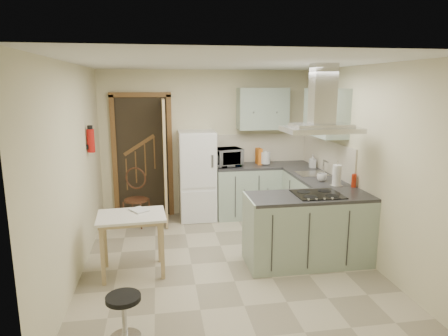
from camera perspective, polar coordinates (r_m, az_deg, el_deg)
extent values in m
plane|color=tan|center=(5.32, 0.41, -13.24)|extent=(4.20, 4.20, 0.00)
plane|color=silver|center=(4.82, 0.45, 14.76)|extent=(4.20, 4.20, 0.00)
plane|color=beige|center=(6.97, -2.52, 3.54)|extent=(3.60, 0.00, 3.60)
plane|color=beige|center=(4.95, -20.57, -0.63)|extent=(0.00, 4.20, 4.20)
plane|color=beige|center=(5.51, 19.19, 0.68)|extent=(0.00, 4.20, 4.20)
cube|color=brown|center=(6.93, -11.55, 1.58)|extent=(1.10, 0.12, 2.10)
cube|color=white|center=(6.75, -3.86, -1.08)|extent=(0.60, 0.60, 1.50)
cube|color=#9EB2A0|center=(6.95, 3.26, -3.23)|extent=(1.08, 0.60, 0.90)
cube|color=#9EB2A0|center=(6.57, 11.75, -4.37)|extent=(0.60, 1.95, 0.90)
cube|color=beige|center=(7.15, 5.17, 2.90)|extent=(1.68, 0.02, 0.50)
cube|color=#9EB2A0|center=(6.91, 5.54, 8.43)|extent=(0.85, 0.35, 0.70)
cube|color=#9EB2A0|center=(6.12, 14.33, 7.69)|extent=(0.35, 0.90, 0.70)
cube|color=#9EB2A0|center=(5.25, 11.99, -8.55)|extent=(1.55, 0.65, 0.90)
cube|color=black|center=(5.14, 13.24, -3.68)|extent=(0.58, 0.50, 0.01)
cube|color=silver|center=(4.99, 13.68, 5.37)|extent=(0.90, 0.55, 0.10)
cube|color=silver|center=(6.30, 12.49, -0.82)|extent=(0.45, 0.40, 0.01)
cylinder|color=#B2140F|center=(5.77, -18.50, 3.72)|extent=(0.10, 0.10, 0.32)
cube|color=tan|center=(5.01, -12.91, -10.54)|extent=(0.83, 0.64, 0.74)
cube|color=#4C2F19|center=(6.62, -12.44, -4.48)|extent=(0.50, 0.50, 0.85)
cylinder|color=black|center=(3.92, -14.06, -19.93)|extent=(0.39, 0.39, 0.42)
imported|color=black|center=(6.72, 0.12, 1.53)|extent=(0.61, 0.47, 0.30)
cylinder|color=silver|center=(6.89, 5.95, 1.46)|extent=(0.21, 0.21, 0.24)
cube|color=orange|center=(6.93, 5.00, 1.69)|extent=(0.09, 0.19, 0.28)
imported|color=#A7A5B1|center=(6.78, 12.54, 0.96)|extent=(0.11, 0.11, 0.22)
cylinder|color=white|center=(5.62, 15.82, -1.00)|extent=(0.15, 0.15, 0.30)
imported|color=beige|center=(5.86, 13.81, -1.32)|extent=(0.17, 0.17, 0.11)
cylinder|color=red|center=(5.63, 18.06, -1.73)|extent=(0.07, 0.07, 0.18)
imported|color=#9F354C|center=(4.96, -12.94, -5.59)|extent=(0.27, 0.29, 0.10)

